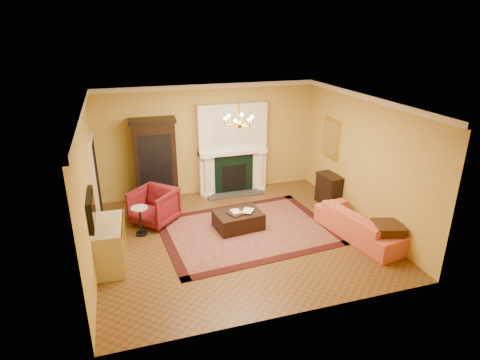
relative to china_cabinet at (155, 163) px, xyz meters
name	(u,v)px	position (x,y,z in m)	size (l,w,h in m)	color
floor	(239,236)	(1.51, -2.49, -1.08)	(6.00, 5.50, 0.02)	brown
ceiling	(239,102)	(1.51, -2.49, 1.94)	(6.00, 5.50, 0.02)	white
wall_back	(209,140)	(1.51, 0.27, 0.43)	(6.00, 0.02, 3.00)	gold
wall_front	(293,234)	(1.51, -5.25, 0.43)	(6.00, 0.02, 3.00)	gold
wall_left	(88,190)	(-1.50, -2.49, 0.43)	(0.02, 5.50, 3.00)	gold
wall_right	(363,160)	(4.52, -2.49, 0.43)	(0.02, 5.50, 3.00)	gold
fireplace	(232,151)	(2.11, 0.08, 0.12)	(1.90, 0.70, 2.50)	white
crown_molding	(226,97)	(1.51, -1.53, 1.87)	(6.00, 5.50, 0.12)	white
doorway	(96,180)	(-1.45, -0.79, -0.03)	(0.08, 1.05, 2.10)	silver
tv_panel	(91,209)	(-1.44, -3.09, 0.28)	(0.09, 0.95, 0.58)	black
gilt_mirror	(332,139)	(4.48, -1.09, 0.58)	(0.06, 0.76, 1.05)	gold
chandelier	(239,122)	(1.51, -2.49, 1.53)	(0.63, 0.55, 0.53)	#B88332
oriental_rug	(247,230)	(1.76, -2.31, -1.07)	(3.80, 2.85, 0.02)	#4B1019
china_cabinet	(155,163)	(0.00, 0.00, 0.00)	(1.07, 0.49, 2.15)	black
wingback_armchair	(154,205)	(-0.21, -1.26, -0.61)	(0.91, 0.85, 0.94)	maroon
pedestal_table	(140,219)	(-0.57, -1.77, -0.68)	(0.37, 0.37, 0.67)	black
commode	(110,245)	(-1.22, -2.84, -0.63)	(0.57, 1.20, 0.89)	#C4B08F
coral_sofa	(361,220)	(4.07, -3.32, -0.64)	(2.22, 0.65, 0.87)	#CD5641
end_table	(387,239)	(4.23, -4.03, -0.76)	(0.53, 0.53, 0.62)	#3A1F0F
console_table	(329,190)	(4.29, -1.50, -0.69)	(0.40, 0.69, 0.77)	black
leather_ottoman	(238,220)	(1.61, -2.13, -0.86)	(1.04, 0.76, 0.39)	black
ottoman_tray	(238,213)	(1.58, -2.17, -0.65)	(0.42, 0.33, 0.03)	black
book_a	(232,207)	(1.44, -2.16, -0.51)	(0.20, 0.03, 0.27)	gray
book_b	(243,205)	(1.73, -2.13, -0.49)	(0.22, 0.02, 0.30)	gray
topiary_left	(214,144)	(1.58, 0.04, 0.38)	(0.15, 0.15, 0.40)	gray
topiary_right	(254,140)	(2.72, 0.04, 0.37)	(0.15, 0.15, 0.40)	gray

